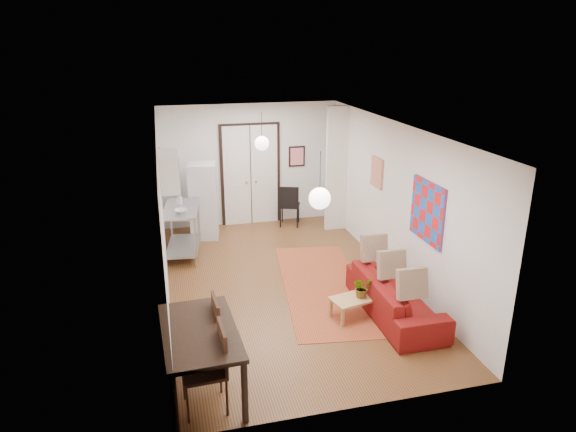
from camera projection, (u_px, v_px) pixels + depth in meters
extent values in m
plane|color=brown|center=(285.00, 284.00, 9.51)|extent=(7.00, 7.00, 0.00)
cube|color=white|center=(285.00, 127.00, 8.56)|extent=(4.20, 7.00, 0.02)
cube|color=silver|center=(250.00, 165.00, 12.25)|extent=(4.20, 0.02, 2.90)
cube|color=silver|center=(358.00, 303.00, 5.83)|extent=(4.20, 0.02, 2.90)
cube|color=silver|center=(163.00, 219.00, 8.56)|extent=(0.02, 7.00, 2.90)
cube|color=silver|center=(395.00, 201.00, 9.52)|extent=(0.02, 7.00, 2.90)
cube|color=white|center=(251.00, 175.00, 12.29)|extent=(1.44, 0.06, 2.50)
cube|color=silver|center=(337.00, 170.00, 11.80)|extent=(0.50, 0.10, 2.90)
cube|color=silver|center=(169.00, 171.00, 9.83)|extent=(0.35, 1.00, 0.70)
cube|color=red|center=(427.00, 211.00, 8.30)|extent=(0.05, 1.00, 1.00)
cube|color=beige|center=(377.00, 172.00, 10.13)|extent=(0.05, 0.50, 0.60)
cube|color=red|center=(297.00, 156.00, 12.44)|extent=(0.40, 0.03, 0.50)
cube|color=olive|center=(160.00, 163.00, 10.23)|extent=(0.03, 0.44, 0.54)
sphere|color=white|center=(262.00, 143.00, 10.61)|extent=(0.30, 0.30, 0.30)
cylinder|color=black|center=(261.00, 124.00, 10.48)|extent=(0.01, 0.01, 0.50)
sphere|color=white|center=(320.00, 198.00, 6.94)|extent=(0.30, 0.30, 0.30)
cylinder|color=black|center=(320.00, 170.00, 6.81)|extent=(0.01, 0.01, 0.50)
cube|color=#B0502C|center=(322.00, 286.00, 9.41)|extent=(1.87, 3.85, 0.01)
imported|color=maroon|center=(395.00, 296.00, 8.35)|extent=(2.25, 0.89, 0.65)
cube|color=tan|center=(356.00, 298.00, 8.27)|extent=(0.87, 0.60, 0.04)
cube|color=tan|center=(338.00, 316.00, 8.08)|extent=(0.05, 0.05, 0.32)
cube|color=tan|center=(380.00, 311.00, 8.24)|extent=(0.05, 0.05, 0.32)
cube|color=tan|center=(331.00, 305.00, 8.41)|extent=(0.05, 0.05, 0.32)
cube|color=tan|center=(371.00, 300.00, 8.57)|extent=(0.05, 0.05, 0.32)
imported|color=#32692F|center=(362.00, 287.00, 8.23)|extent=(0.33, 0.36, 0.34)
cube|color=#B5B7BA|center=(181.00, 209.00, 10.45)|extent=(0.86, 1.44, 0.05)
cube|color=#B5B7BA|center=(184.00, 246.00, 10.72)|extent=(0.82, 1.40, 0.03)
cylinder|color=#B5B7BA|center=(169.00, 245.00, 9.96)|extent=(0.04, 0.04, 1.02)
cylinder|color=#B5B7BA|center=(200.00, 242.00, 10.10)|extent=(0.04, 0.04, 1.02)
cylinder|color=#B5B7BA|center=(167.00, 223.00, 11.13)|extent=(0.04, 0.04, 1.02)
cylinder|color=#B5B7BA|center=(195.00, 221.00, 11.27)|extent=(0.04, 0.04, 1.02)
imported|color=beige|center=(181.00, 211.00, 10.15)|extent=(0.29, 0.29, 0.06)
imported|color=teal|center=(179.00, 199.00, 10.63)|extent=(0.11, 0.12, 0.22)
cube|color=silver|center=(203.00, 201.00, 11.50)|extent=(0.68, 0.68, 1.72)
cube|color=black|center=(200.00, 332.00, 6.37)|extent=(0.99, 1.64, 0.06)
cube|color=black|center=(171.00, 405.00, 5.74)|extent=(0.07, 0.07, 0.82)
cube|color=black|center=(242.00, 394.00, 5.92)|extent=(0.07, 0.07, 0.82)
cube|color=black|center=(168.00, 335.00, 7.10)|extent=(0.07, 0.07, 0.82)
cube|color=black|center=(225.00, 328.00, 7.28)|extent=(0.07, 0.07, 0.82)
cube|color=#341A10|center=(199.00, 340.00, 6.79)|extent=(0.55, 0.53, 0.04)
cube|color=#341A10|center=(196.00, 311.00, 6.92)|extent=(0.06, 0.50, 0.55)
cylinder|color=#341A10|center=(184.00, 369.00, 6.62)|extent=(0.03, 0.03, 0.52)
cylinder|color=#341A10|center=(218.00, 364.00, 6.72)|extent=(0.03, 0.03, 0.52)
cylinder|color=#341A10|center=(182.00, 349.00, 7.04)|extent=(0.03, 0.03, 0.52)
cylinder|color=#341A10|center=(214.00, 345.00, 7.14)|extent=(0.03, 0.03, 0.52)
cube|color=#341A10|center=(204.00, 371.00, 6.15)|extent=(0.55, 0.53, 0.04)
cube|color=#341A10|center=(201.00, 339.00, 6.28)|extent=(0.06, 0.50, 0.55)
cylinder|color=#341A10|center=(188.00, 405.00, 5.98)|extent=(0.03, 0.03, 0.52)
cylinder|color=#341A10|center=(225.00, 398.00, 6.08)|extent=(0.03, 0.03, 0.52)
cylinder|color=#341A10|center=(185.00, 380.00, 6.40)|extent=(0.03, 0.03, 0.52)
cylinder|color=#341A10|center=(221.00, 375.00, 6.50)|extent=(0.03, 0.03, 0.52)
cube|color=black|center=(290.00, 205.00, 12.37)|extent=(0.59, 0.59, 0.04)
cube|color=black|center=(288.00, 192.00, 12.47)|extent=(0.45, 0.19, 0.50)
cylinder|color=black|center=(283.00, 218.00, 12.21)|extent=(0.03, 0.03, 0.50)
cylinder|color=black|center=(300.00, 217.00, 12.31)|extent=(0.03, 0.03, 0.50)
cylinder|color=black|center=(280.00, 213.00, 12.59)|extent=(0.03, 0.03, 0.50)
cylinder|color=black|center=(296.00, 212.00, 12.68)|extent=(0.03, 0.03, 0.50)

